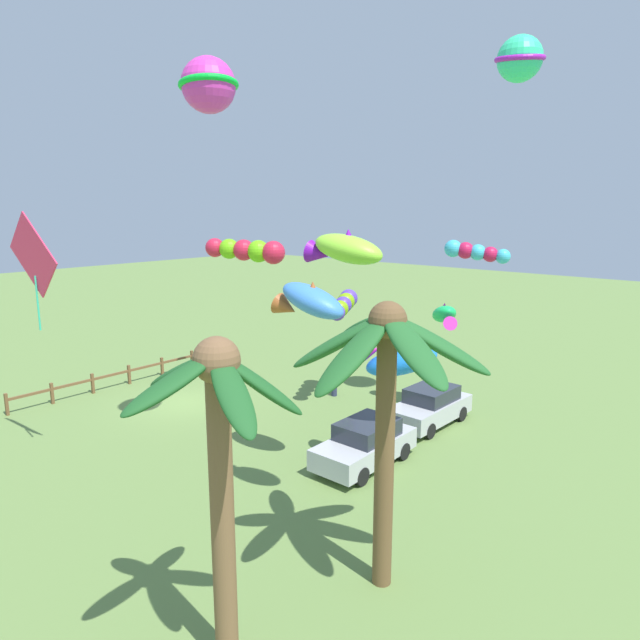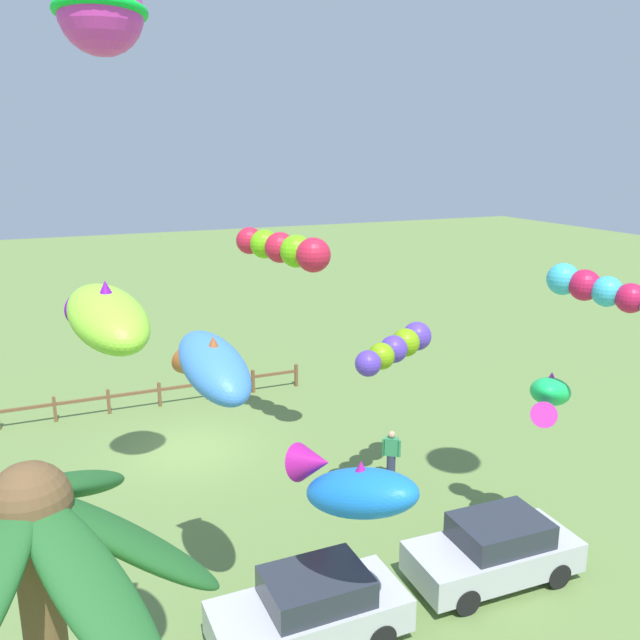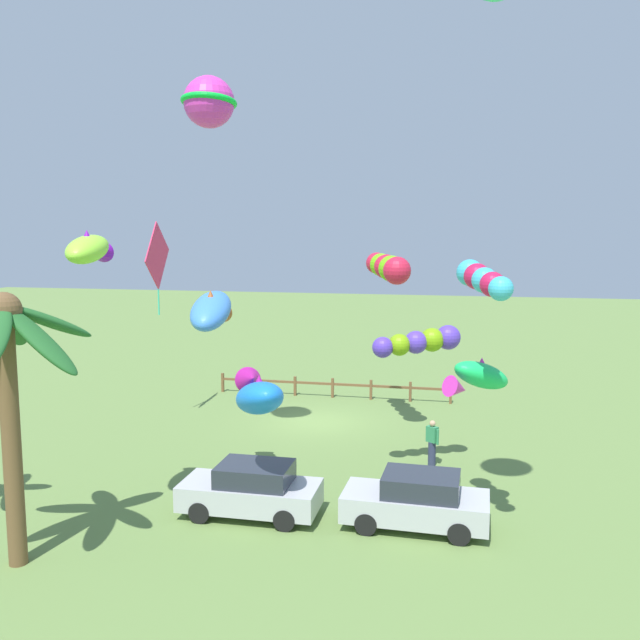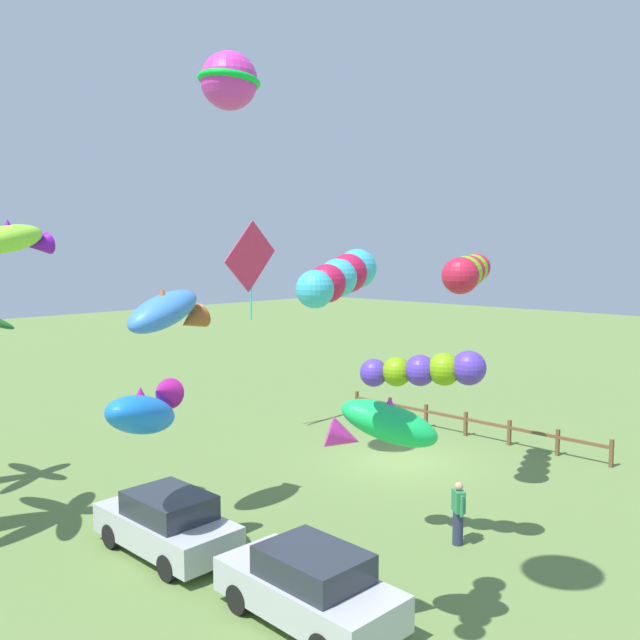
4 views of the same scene
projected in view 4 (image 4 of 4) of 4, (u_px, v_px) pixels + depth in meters
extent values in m
plane|color=olive|center=(402.00, 462.00, 23.39)|extent=(120.00, 120.00, 0.00)
cube|color=brown|center=(611.00, 453.00, 22.74)|extent=(0.12, 0.12, 0.95)
cube|color=brown|center=(558.00, 442.00, 24.03)|extent=(0.12, 0.12, 0.95)
cube|color=brown|center=(509.00, 433.00, 25.33)|extent=(0.12, 0.12, 0.95)
cube|color=brown|center=(466.00, 424.00, 26.62)|extent=(0.12, 0.12, 0.95)
cube|color=brown|center=(426.00, 416.00, 27.91)|extent=(0.12, 0.12, 0.95)
cube|color=brown|center=(390.00, 408.00, 29.20)|extent=(0.12, 0.12, 0.95)
cube|color=brown|center=(357.00, 402.00, 30.49)|extent=(0.12, 0.12, 0.95)
cube|color=brown|center=(466.00, 419.00, 26.60)|extent=(11.35, 0.09, 0.11)
cube|color=#BCBCC1|center=(308.00, 592.00, 13.25)|extent=(3.95, 1.81, 0.70)
cube|color=#282D38|center=(313.00, 564.00, 13.08)|extent=(2.07, 1.55, 0.56)
cylinder|color=black|center=(238.00, 599.00, 13.59)|extent=(0.60, 0.20, 0.60)
cylinder|color=black|center=(296.00, 573.00, 14.68)|extent=(0.60, 0.20, 0.60)
cylinder|color=black|center=(381.00, 616.00, 12.97)|extent=(0.60, 0.20, 0.60)
cube|color=#BCBCC1|center=(166.00, 529.00, 16.29)|extent=(3.91, 1.71, 0.70)
cube|color=#282D38|center=(169.00, 505.00, 16.12)|extent=(2.03, 1.50, 0.56)
cylinder|color=black|center=(111.00, 536.00, 16.58)|extent=(0.60, 0.18, 0.60)
cylinder|color=black|center=(166.00, 518.00, 17.71)|extent=(0.60, 0.18, 0.60)
cylinder|color=black|center=(167.00, 568.00, 14.93)|extent=(0.60, 0.18, 0.60)
cylinder|color=black|center=(224.00, 545.00, 16.05)|extent=(0.60, 0.18, 0.60)
cylinder|color=#2D3351|center=(458.00, 528.00, 16.76)|extent=(0.26, 0.26, 0.84)
cube|color=#338956|center=(458.00, 501.00, 16.69)|extent=(0.44, 0.41, 0.54)
sphere|color=tan|center=(459.00, 486.00, 16.65)|extent=(0.21, 0.21, 0.21)
cylinder|color=#338956|center=(455.00, 500.00, 16.92)|extent=(0.09, 0.09, 0.52)
cylinder|color=#338956|center=(462.00, 506.00, 16.47)|extent=(0.09, 0.09, 0.52)
sphere|color=#3CBDDD|center=(357.00, 269.00, 11.68)|extent=(0.68, 0.68, 0.68)
sphere|color=#D0194A|center=(348.00, 273.00, 11.26)|extent=(0.65, 0.65, 0.65)
sphere|color=#3CBDDD|center=(338.00, 278.00, 10.83)|extent=(0.62, 0.62, 0.62)
sphere|color=#D0194A|center=(327.00, 283.00, 10.41)|extent=(0.60, 0.60, 0.60)
sphere|color=#3CBDDD|center=(315.00, 289.00, 9.98)|extent=(0.57, 0.57, 0.57)
ellipsoid|color=#1B78EF|center=(141.00, 415.00, 14.87)|extent=(2.26, 2.73, 1.45)
cone|color=#B11888|center=(163.00, 392.00, 15.86)|extent=(1.10, 1.17, 0.92)
cone|color=#B11888|center=(141.00, 398.00, 14.83)|extent=(0.64, 0.64, 0.48)
cube|color=#EC2F5A|center=(250.00, 256.00, 26.23)|extent=(0.31, 2.75, 2.76)
cylinder|color=#37D1A4|center=(251.00, 297.00, 26.39)|extent=(0.06, 0.06, 1.80)
sphere|color=#E738B6|center=(229.00, 81.00, 19.95)|extent=(1.68, 1.68, 1.68)
torus|color=#0DD736|center=(229.00, 81.00, 19.95)|extent=(2.30, 2.31, 0.38)
ellipsoid|color=#4084E4|center=(163.00, 311.00, 17.49)|extent=(1.44, 2.51, 1.48)
cone|color=#AD5627|center=(192.00, 320.00, 18.34)|extent=(0.83, 0.99, 0.90)
cone|color=#AD5627|center=(163.00, 297.00, 17.46)|extent=(0.51, 0.51, 0.46)
ellipsoid|color=#1AD25E|center=(390.00, 423.00, 12.04)|extent=(2.02, 1.94, 1.19)
cone|color=#E730B8|center=(344.00, 437.00, 12.10)|extent=(0.92, 0.91, 0.72)
cone|color=#E730B8|center=(390.00, 407.00, 12.01)|extent=(0.51, 0.51, 0.37)
ellipsoid|color=#9AEE38|center=(8.00, 239.00, 16.59)|extent=(1.22, 2.02, 0.97)
cone|color=purple|center=(39.00, 245.00, 17.28)|extent=(0.68, 0.76, 0.67)
cone|color=purple|center=(8.00, 227.00, 16.56)|extent=(0.42, 0.42, 0.37)
sphere|color=#5939C6|center=(469.00, 368.00, 15.71)|extent=(0.81, 0.81, 0.81)
sphere|color=#7CB412|center=(444.00, 369.00, 15.89)|extent=(0.78, 0.78, 0.78)
sphere|color=#5939C6|center=(420.00, 370.00, 16.07)|extent=(0.75, 0.75, 0.75)
sphere|color=#7CB412|center=(397.00, 372.00, 16.26)|extent=(0.71, 0.71, 0.71)
sphere|color=#5939C6|center=(374.00, 373.00, 16.44)|extent=(0.68, 0.68, 0.68)
sphere|color=red|center=(460.00, 276.00, 18.82)|extent=(1.04, 1.04, 1.04)
sphere|color=#6DD015|center=(465.00, 273.00, 19.49)|extent=(1.00, 1.00, 1.00)
sphere|color=red|center=(469.00, 271.00, 20.16)|extent=(0.96, 0.96, 0.96)
sphere|color=#6DD015|center=(473.00, 269.00, 20.83)|extent=(0.92, 0.92, 0.92)
sphere|color=red|center=(476.00, 268.00, 21.50)|extent=(0.88, 0.88, 0.88)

